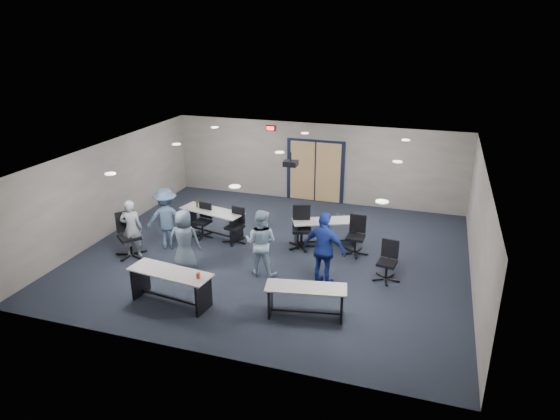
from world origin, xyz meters
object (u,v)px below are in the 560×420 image
(table_back_left, at_px, (212,218))
(person_plaid, at_px, (184,240))
(table_front_left, at_px, (171,281))
(person_lightblue, at_px, (261,243))
(chair_back_c, at_px, (302,228))
(person_back, at_px, (166,218))
(chair_loose_right, at_px, (387,262))
(person_gray, at_px, (131,229))
(table_front_right, at_px, (306,296))
(chair_loose_left, at_px, (129,235))
(table_back_right, at_px, (325,228))
(chair_back_d, at_px, (356,236))
(chair_back_a, at_px, (202,221))
(person_navy, at_px, (324,249))
(chair_back_b, at_px, (234,226))

(table_back_left, distance_m, person_plaid, 2.17)
(table_front_left, distance_m, person_lightblue, 2.38)
(chair_back_c, bearing_deg, person_back, -179.34)
(chair_loose_right, height_order, person_gray, person_gray)
(table_front_left, distance_m, person_back, 3.00)
(table_front_left, xyz_separation_m, chair_loose_right, (4.38, 2.50, -0.04))
(person_lightblue, bearing_deg, chair_back_c, -104.52)
(table_front_left, relative_size, table_back_left, 0.98)
(table_front_right, xyz_separation_m, person_back, (-4.49, 2.15, 0.38))
(chair_loose_left, distance_m, person_plaid, 1.78)
(table_back_right, height_order, chair_back_d, chair_back_d)
(person_back, bearing_deg, chair_back_a, -149.24)
(table_back_right, distance_m, person_gray, 5.18)
(chair_back_c, xyz_separation_m, person_plaid, (-2.41, -2.13, 0.21))
(table_front_right, height_order, chair_back_c, chair_back_c)
(table_front_left, height_order, table_back_left, table_back_left)
(chair_back_a, height_order, person_navy, person_navy)
(person_plaid, bearing_deg, chair_back_d, -162.11)
(table_back_right, bearing_deg, person_gray, -177.83)
(table_back_left, relative_size, chair_loose_left, 1.70)
(table_back_right, height_order, person_lightblue, person_lightblue)
(table_front_left, bearing_deg, table_front_right, 14.77)
(chair_back_d, height_order, person_lightblue, person_lightblue)
(table_front_left, relative_size, chair_back_a, 2.00)
(person_lightblue, bearing_deg, table_front_right, 137.81)
(chair_loose_left, height_order, person_plaid, person_plaid)
(table_front_right, relative_size, chair_back_c, 1.53)
(chair_back_d, relative_size, person_plaid, 0.67)
(chair_loose_right, bearing_deg, person_plaid, -160.99)
(table_front_right, height_order, person_lightblue, person_lightblue)
(table_back_left, height_order, chair_loose_right, table_back_left)
(chair_back_b, height_order, person_back, person_back)
(person_gray, height_order, person_back, person_back)
(chair_loose_left, bearing_deg, person_navy, -49.37)
(chair_loose_left, height_order, person_navy, person_navy)
(table_front_right, distance_m, person_navy, 1.49)
(chair_back_b, bearing_deg, person_back, -141.07)
(person_gray, xyz_separation_m, person_plaid, (1.68, -0.25, 0.00))
(chair_loose_right, distance_m, person_plaid, 4.96)
(table_front_right, relative_size, person_lightblue, 1.05)
(table_back_right, relative_size, chair_back_a, 1.89)
(chair_back_a, bearing_deg, chair_back_d, 11.35)
(table_back_right, relative_size, chair_loose_left, 1.57)
(person_plaid, height_order, person_back, person_back)
(table_back_right, relative_size, person_lightblue, 1.11)
(chair_back_a, xyz_separation_m, person_navy, (3.98, -1.68, 0.42))
(chair_back_c, bearing_deg, person_gray, -172.37)
(table_back_left, distance_m, chair_back_a, 0.30)
(person_gray, xyz_separation_m, person_navy, (5.15, 0.04, 0.13))
(table_front_left, height_order, person_back, person_back)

